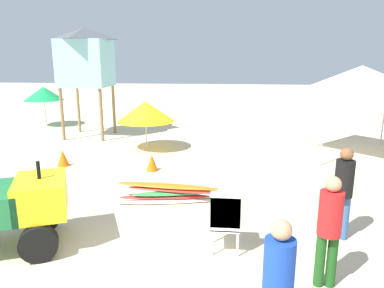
{
  "coord_description": "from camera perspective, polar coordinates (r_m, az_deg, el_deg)",
  "views": [
    {
      "loc": [
        1.66,
        -4.02,
        3.17
      ],
      "look_at": [
        0.9,
        3.75,
        1.28
      ],
      "focal_mm": 33.69,
      "sensor_mm": 36.0,
      "label": 1
    }
  ],
  "objects": [
    {
      "name": "popup_canopy",
      "position": [
        12.87,
        25.24,
        9.36
      ],
      "size": [
        2.92,
        2.92,
        2.92
      ],
      "color": "#B2B2B7",
      "rests_on": "ground"
    },
    {
      "name": "stacked_plastic_chairs",
      "position": [
        6.0,
        5.3,
        -11.3
      ],
      "size": [
        0.48,
        0.48,
        1.11
      ],
      "color": "white",
      "rests_on": "ground"
    },
    {
      "name": "lifeguard_near_center",
      "position": [
        4.02,
        13.46,
        -20.6
      ],
      "size": [
        0.32,
        0.32,
        1.63
      ],
      "color": "red",
      "rests_on": "ground"
    },
    {
      "name": "traffic_cone_far",
      "position": [
        11.4,
        -19.76,
        -2.08
      ],
      "size": [
        0.35,
        0.35,
        0.5
      ],
      "primitive_type": "cone",
      "color": "orange",
      "rests_on": "ground"
    },
    {
      "name": "beach_umbrella_mid",
      "position": [
        12.54,
        -7.37,
        5.12
      ],
      "size": [
        1.99,
        1.99,
        1.7
      ],
      "color": "beige",
      "rests_on": "ground"
    },
    {
      "name": "lifeguard_tower",
      "position": [
        15.08,
        -16.5,
        13.01
      ],
      "size": [
        1.98,
        1.98,
        4.28
      ],
      "color": "olive",
      "rests_on": "ground"
    },
    {
      "name": "lifeguard_near_right",
      "position": [
        5.38,
        20.91,
        -11.87
      ],
      "size": [
        0.32,
        0.32,
        1.64
      ],
      "color": "#194C19",
      "rests_on": "ground"
    },
    {
      "name": "lifeguard_near_left",
      "position": [
        6.81,
        22.83,
        -6.4
      ],
      "size": [
        0.32,
        0.32,
        1.68
      ],
      "color": "#33598C",
      "rests_on": "ground"
    },
    {
      "name": "surfboard_pile",
      "position": [
        8.15,
        -3.52,
        -7.78
      ],
      "size": [
        2.44,
        0.78,
        0.4
      ],
      "color": "white",
      "rests_on": "ground"
    },
    {
      "name": "traffic_cone_near",
      "position": [
        10.35,
        -6.36,
        -2.94
      ],
      "size": [
        0.34,
        0.34,
        0.48
      ],
      "primitive_type": "cone",
      "color": "orange",
      "rests_on": "ground"
    },
    {
      "name": "beach_umbrella_left",
      "position": [
        18.16,
        -22.43,
        7.41
      ],
      "size": [
        1.8,
        1.8,
        1.85
      ],
      "color": "beige",
      "rests_on": "ground"
    }
  ]
}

